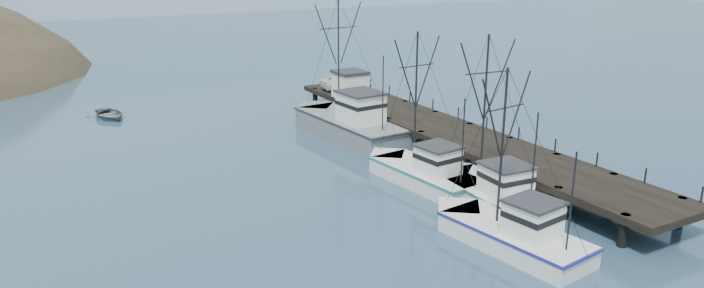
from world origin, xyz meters
name	(u,v)px	position (x,y,z in m)	size (l,w,h in m)	color
ground	(420,264)	(0.00, 0.00, 0.00)	(400.00, 400.00, 0.00)	navy
pier	(446,131)	(14.00, 16.00, 1.69)	(6.00, 44.00, 2.00)	black
distant_ridge	(105,12)	(10.00, 170.00, 0.00)	(360.00, 40.00, 26.00)	#9EB2C6
trawler_near	(489,192)	(9.06, 4.79, 0.82)	(4.45, 11.57, 11.65)	silver
trawler_mid	(509,233)	(5.71, -0.75, 0.82)	(4.76, 10.75, 10.66)	silver
trawler_far	(423,173)	(7.48, 10.21, 0.82)	(4.47, 11.15, 11.38)	silver
work_vessel	(348,123)	(8.70, 23.75, 1.23)	(5.45, 15.32, 12.83)	slate
pier_shed	(350,84)	(12.54, 30.12, 3.42)	(3.00, 3.20, 2.80)	silver
pickup_truck	(346,82)	(14.26, 34.00, 2.79)	(2.61, 5.66, 1.57)	silver
motorboat	(110,118)	(-9.39, 41.80, 0.00)	(3.68, 5.15, 1.07)	#565B60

